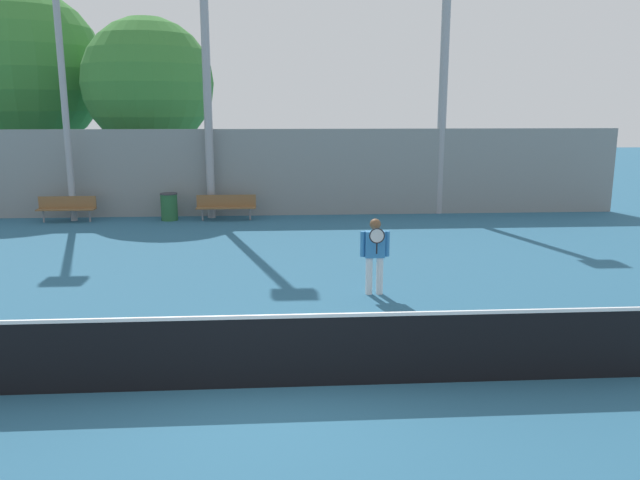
# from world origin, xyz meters

# --- Properties ---
(ground_plane) EXTENTS (100.00, 100.00, 0.00)m
(ground_plane) POSITION_xyz_m (0.00, 0.00, 0.00)
(ground_plane) COLOR #285B7A
(tennis_net) EXTENTS (11.18, 0.09, 1.04)m
(tennis_net) POSITION_xyz_m (0.00, 0.00, 0.53)
(tennis_net) COLOR #195128
(tennis_net) RESTS_ON ground_plane
(tennis_player) EXTENTS (0.60, 0.41, 1.57)m
(tennis_player) POSITION_xyz_m (2.07, 4.23, 0.90)
(tennis_player) COLOR silver
(tennis_player) RESTS_ON ground_plane
(bench_courtside_near) EXTENTS (2.01, 0.40, 0.85)m
(bench_courtside_near) POSITION_xyz_m (-1.65, 13.12, 0.52)
(bench_courtside_near) COLOR brown
(bench_courtside_near) RESTS_ON ground_plane
(bench_courtside_far) EXTENTS (1.89, 0.40, 0.85)m
(bench_courtside_far) POSITION_xyz_m (-6.94, 13.12, 0.52)
(bench_courtside_far) COLOR brown
(bench_courtside_far) RESTS_ON ground_plane
(light_pole_near_left) EXTENTS (0.90, 0.60, 10.03)m
(light_pole_near_left) POSITION_xyz_m (-2.21, 13.60, 5.72)
(light_pole_near_left) COLOR #939399
(light_pole_near_left) RESTS_ON ground_plane
(light_pole_far_right) EXTENTS (0.90, 0.60, 8.35)m
(light_pole_far_right) POSITION_xyz_m (-6.80, 13.33, 5.21)
(light_pole_far_right) COLOR #939399
(light_pole_far_right) RESTS_ON ground_plane
(light_pole_center_back) EXTENTS (0.90, 0.60, 8.32)m
(light_pole_center_back) POSITION_xyz_m (5.91, 14.04, 4.72)
(light_pole_center_back) COLOR #939399
(light_pole_center_back) RESTS_ON ground_plane
(trash_bin) EXTENTS (0.58, 0.58, 0.92)m
(trash_bin) POSITION_xyz_m (-3.58, 13.19, 0.46)
(trash_bin) COLOR #235B33
(trash_bin) RESTS_ON ground_plane
(back_fence) EXTENTS (24.61, 0.06, 3.03)m
(back_fence) POSITION_xyz_m (0.00, 13.95, 1.51)
(back_fence) COLOR gray
(back_fence) RESTS_ON ground_plane
(tree_green_tall) EXTENTS (6.76, 6.76, 8.68)m
(tree_green_tall) POSITION_xyz_m (-10.57, 19.90, 5.29)
(tree_green_tall) COLOR brown
(tree_green_tall) RESTS_ON ground_plane
(tree_green_broad) EXTENTS (5.05, 5.05, 7.19)m
(tree_green_broad) POSITION_xyz_m (-4.88, 17.37, 4.66)
(tree_green_broad) COLOR brown
(tree_green_broad) RESTS_ON ground_plane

